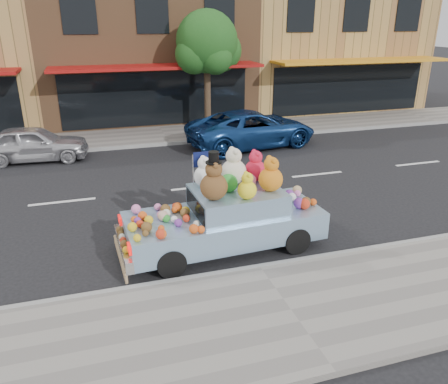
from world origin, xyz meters
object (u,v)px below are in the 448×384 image
object	(u,v)px
car_silver	(33,144)
art_car	(226,213)
street_tree	(207,47)
car_blue	(252,129)

from	to	relation	value
car_silver	art_car	bearing A→B (deg)	-145.46
street_tree	car_blue	size ratio (longest dim) A/B	1.00
street_tree	car_blue	distance (m)	4.14
street_tree	car_blue	bearing A→B (deg)	-67.60
car_silver	car_blue	world-z (taller)	car_blue
street_tree	car_silver	world-z (taller)	street_tree
car_silver	art_car	distance (m)	9.44
car_silver	car_blue	bearing A→B (deg)	-88.77
street_tree	car_silver	distance (m)	8.02
car_silver	car_blue	size ratio (longest dim) A/B	0.72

